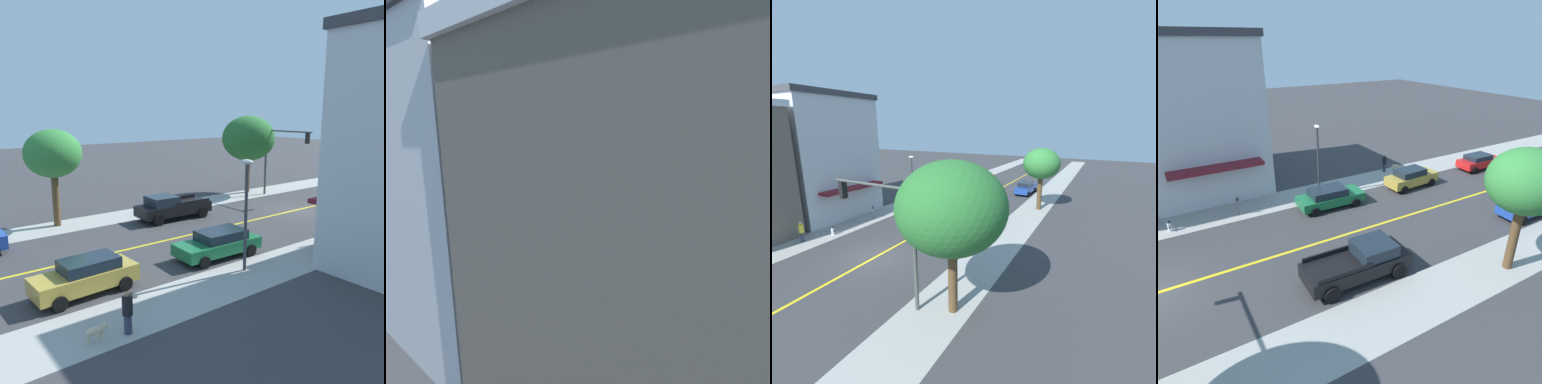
{
  "view_description": "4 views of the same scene",
  "coord_description": "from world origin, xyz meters",
  "views": [
    {
      "loc": [
        -19.49,
        25.42,
        7.78
      ],
      "look_at": [
        0.67,
        9.94,
        2.6
      ],
      "focal_mm": 37.45,
      "sensor_mm": 36.0,
      "label": 1
    },
    {
      "loc": [
        -22.22,
        -6.39,
        8.27
      ],
      "look_at": [
        -0.64,
        10.64,
        2.51
      ],
      "focal_mm": 27.59,
      "sensor_mm": 36.0,
      "label": 2
    },
    {
      "loc": [
        13.27,
        -11.64,
        8.64
      ],
      "look_at": [
        0.96,
        11.16,
        2.36
      ],
      "focal_mm": 24.88,
      "sensor_mm": 36.0,
      "label": 3
    },
    {
      "loc": [
        15.78,
        1.76,
        11.15
      ],
      "look_at": [
        -0.44,
        11.32,
        2.63
      ],
      "focal_mm": 31.59,
      "sensor_mm": 36.0,
      "label": 4
    }
  ],
  "objects": [
    {
      "name": "ground_plane",
      "position": [
        0.0,
        0.0,
        0.0
      ],
      "size": [
        140.0,
        140.0,
        0.0
      ],
      "primitive_type": "plane",
      "color": "#38383A"
    },
    {
      "name": "sidewalk_left",
      "position": [
        -6.79,
        0.0,
        0.0
      ],
      "size": [
        3.2,
        126.0,
        0.01
      ],
      "primitive_type": "cube",
      "color": "#9E9E99",
      "rests_on": "ground"
    },
    {
      "name": "sidewalk_right",
      "position": [
        6.79,
        0.0,
        0.0
      ],
      "size": [
        3.2,
        126.0,
        0.01
      ],
      "primitive_type": "cube",
      "color": "#9E9E99",
      "rests_on": "ground"
    },
    {
      "name": "road_centerline_stripe",
      "position": [
        0.0,
        0.0,
        0.0
      ],
      "size": [
        0.2,
        126.0,
        0.0
      ],
      "primitive_type": "cube",
      "color": "yellow",
      "rests_on": "ground"
    },
    {
      "name": "street_tree_left_near",
      "position": [
        7.48,
        -2.03,
        5.19
      ],
      "size": [
        4.99,
        4.99,
        7.33
      ],
      "color": "brown",
      "rests_on": "ground"
    },
    {
      "name": "street_tree_right_corner",
      "position": [
        7.26,
        16.58,
        4.93
      ],
      "size": [
        3.8,
        3.8,
        6.6
      ],
      "color": "brown",
      "rests_on": "ground"
    },
    {
      "name": "fire_hydrant",
      "position": [
        -6.08,
        1.32,
        0.38
      ],
      "size": [
        0.44,
        0.24,
        0.76
      ],
      "color": "silver",
      "rests_on": "ground"
    },
    {
      "name": "parking_meter",
      "position": [
        -6.05,
        5.66,
        0.88
      ],
      "size": [
        0.12,
        0.18,
        1.33
      ],
      "color": "#4C4C51",
      "rests_on": "ground"
    },
    {
      "name": "traffic_light_mast",
      "position": [
        4.4,
        -2.8,
        4.34
      ],
      "size": [
        5.06,
        0.32,
        6.59
      ],
      "rotation": [
        0.0,
        0.0,
        3.14
      ],
      "color": "#474C47",
      "rests_on": "ground"
    },
    {
      "name": "street_lamp",
      "position": [
        -6.23,
        11.95,
        3.49
      ],
      "size": [
        0.7,
        0.36,
        5.54
      ],
      "color": "#38383D",
      "rests_on": "ground"
    },
    {
      "name": "gold_sedan_left_curb",
      "position": [
        -3.89,
        19.21,
        0.81
      ],
      "size": [
        2.08,
        4.56,
        1.55
      ],
      "rotation": [
        0.0,
        0.0,
        1.62
      ],
      "color": "#B29338",
      "rests_on": "ground"
    },
    {
      "name": "green_sedan_left_curb",
      "position": [
        -4.0,
        11.73,
        0.77
      ],
      "size": [
        2.25,
        4.86,
        1.46
      ],
      "rotation": [
        0.0,
        0.0,
        1.53
      ],
      "color": "#196638",
      "rests_on": "ground"
    },
    {
      "name": "black_pickup_truck",
      "position": [
        3.88,
        9.36,
        0.9
      ],
      "size": [
        2.48,
        5.59,
        1.79
      ],
      "rotation": [
        0.0,
        0.0,
        1.54
      ],
      "color": "black",
      "rests_on": "ground"
    },
    {
      "name": "pedestrian_black_shirt",
      "position": [
        -7.83,
        19.33,
        0.83
      ],
      "size": [
        0.38,
        0.38,
        1.6
      ],
      "rotation": [
        0.0,
        0.0,
        2.44
      ],
      "color": "#33384C",
      "rests_on": "ground"
    },
    {
      "name": "small_dog",
      "position": [
        -7.61,
        20.43,
        0.39
      ],
      "size": [
        0.36,
        0.8,
        0.59
      ],
      "rotation": [
        0.0,
        0.0,
        4.59
      ],
      "color": "#C6B28C",
      "rests_on": "ground"
    }
  ]
}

